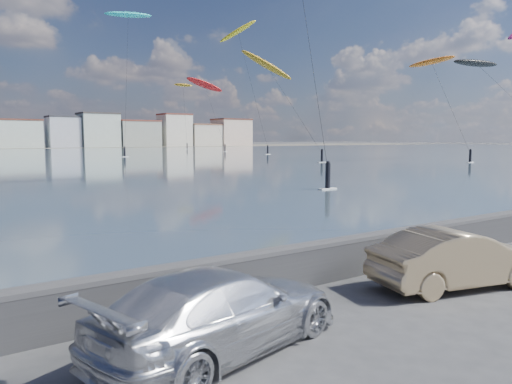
{
  "coord_description": "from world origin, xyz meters",
  "views": [
    {
      "loc": [
        -6.14,
        -6.27,
        3.56
      ],
      "look_at": [
        1.0,
        4.0,
        2.2
      ],
      "focal_mm": 35.0,
      "sensor_mm": 36.0,
      "label": 1
    }
  ],
  "objects": [
    {
      "name": "ground",
      "position": [
        0.0,
        0.0,
        0.0
      ],
      "size": [
        700.0,
        700.0,
        0.0
      ],
      "primitive_type": "plane",
      "color": "#333335",
      "rests_on": "ground"
    },
    {
      "name": "seawall",
      "position": [
        0.0,
        2.7,
        0.58
      ],
      "size": [
        400.0,
        0.36,
        1.08
      ],
      "color": "#28282B",
      "rests_on": "ground"
    },
    {
      "name": "car_silver",
      "position": [
        -2.03,
        0.68,
        0.7
      ],
      "size": [
        5.16,
        3.08,
        1.4
      ],
      "primitive_type": "imported",
      "rotation": [
        0.0,
        0.0,
        1.82
      ],
      "color": "silver",
      "rests_on": "ground"
    },
    {
      "name": "car_champagne",
      "position": [
        4.45,
        0.56,
        0.7
      ],
      "size": [
        4.49,
        2.49,
        1.4
      ],
      "primitive_type": "imported",
      "rotation": [
        0.0,
        0.0,
        1.32
      ],
      "color": "tan",
      "rests_on": "ground"
    },
    {
      "name": "kitesurfer_1",
      "position": [
        69.06,
        143.94,
        20.63
      ],
      "size": [
        4.98,
        12.48,
        21.96
      ],
      "color": "#BF8C19",
      "rests_on": "ground"
    },
    {
      "name": "kitesurfer_2",
      "position": [
        43.77,
        62.39,
        15.54
      ],
      "size": [
        8.21,
        19.01,
        18.81
      ],
      "color": "#BF8C19",
      "rests_on": "ground"
    },
    {
      "name": "kitesurfer_3",
      "position": [
        54.46,
        87.76,
        26.34
      ],
      "size": [
        8.1,
        10.56,
        29.33
      ],
      "color": "yellow",
      "rests_on": "ground"
    },
    {
      "name": "kitesurfer_7",
      "position": [
        62.15,
        116.91,
        18.09
      ],
      "size": [
        10.38,
        16.07,
        20.94
      ],
      "color": "red",
      "rests_on": "ground"
    },
    {
      "name": "kitesurfer_11",
      "position": [
        61.6,
        43.18,
        15.11
      ],
      "size": [
        3.0,
        12.39,
        16.14
      ],
      "color": "orange",
      "rests_on": "ground"
    },
    {
      "name": "kitesurfer_13",
      "position": [
        74.05,
        43.35,
        16.07
      ],
      "size": [
        10.64,
        16.96,
        16.76
      ],
      "color": "black",
      "rests_on": "ground"
    },
    {
      "name": "kitesurfer_14",
      "position": [
        30.7,
        90.54,
        27.19
      ],
      "size": [
        9.61,
        8.1,
        28.29
      ],
      "color": "#19BFBF",
      "rests_on": "ground"
    }
  ]
}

